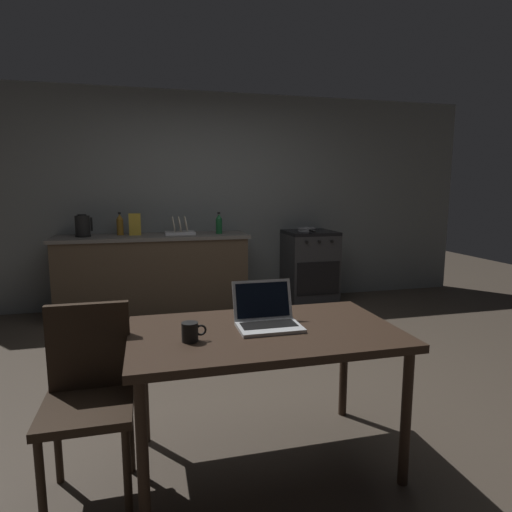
{
  "coord_description": "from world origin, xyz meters",
  "views": [
    {
      "loc": [
        -0.7,
        -2.99,
        1.43
      ],
      "look_at": [
        0.29,
        0.93,
        0.8
      ],
      "focal_mm": 30.2,
      "sensor_mm": 36.0,
      "label": 1
    }
  ],
  "objects_px": {
    "stove_oven": "(309,267)",
    "laptop": "(267,318)",
    "dish_rack": "(180,230)",
    "chair": "(89,388)",
    "bottle_b": "(120,224)",
    "electric_kettle": "(83,226)",
    "cereal_box": "(135,224)",
    "bottle": "(219,224)",
    "dining_table": "(265,343)",
    "frying_pan": "(307,229)",
    "coffee_mug": "(190,332)"
  },
  "relations": [
    {
      "from": "chair",
      "to": "bottle",
      "type": "relative_size",
      "value": 3.55
    },
    {
      "from": "bottle",
      "to": "bottle_b",
      "type": "xyz_separation_m",
      "value": [
        -1.12,
        0.13,
        0.0
      ]
    },
    {
      "from": "cereal_box",
      "to": "bottle",
      "type": "bearing_deg",
      "value": -4.21
    },
    {
      "from": "stove_oven",
      "to": "bottle_b",
      "type": "xyz_separation_m",
      "value": [
        -2.27,
        0.08,
        0.58
      ]
    },
    {
      "from": "electric_kettle",
      "to": "cereal_box",
      "type": "distance_m",
      "value": 0.55
    },
    {
      "from": "coffee_mug",
      "to": "frying_pan",
      "type": "bearing_deg",
      "value": 60.43
    },
    {
      "from": "dining_table",
      "to": "laptop",
      "type": "bearing_deg",
      "value": 60.68
    },
    {
      "from": "dining_table",
      "to": "bottle_b",
      "type": "bearing_deg",
      "value": 105.55
    },
    {
      "from": "laptop",
      "to": "electric_kettle",
      "type": "height_order",
      "value": "electric_kettle"
    },
    {
      "from": "coffee_mug",
      "to": "cereal_box",
      "type": "height_order",
      "value": "cereal_box"
    },
    {
      "from": "electric_kettle",
      "to": "bottle",
      "type": "bearing_deg",
      "value": -1.91
    },
    {
      "from": "stove_oven",
      "to": "bottle_b",
      "type": "bearing_deg",
      "value": 177.92
    },
    {
      "from": "chair",
      "to": "bottle",
      "type": "height_order",
      "value": "bottle"
    },
    {
      "from": "stove_oven",
      "to": "cereal_box",
      "type": "relative_size",
      "value": 3.68
    },
    {
      "from": "chair",
      "to": "dish_rack",
      "type": "xyz_separation_m",
      "value": [
        0.65,
        3.02,
        0.44
      ]
    },
    {
      "from": "dining_table",
      "to": "coffee_mug",
      "type": "bearing_deg",
      "value": -168.08
    },
    {
      "from": "bottle_b",
      "to": "electric_kettle",
      "type": "bearing_deg",
      "value": -168.32
    },
    {
      "from": "stove_oven",
      "to": "cereal_box",
      "type": "xyz_separation_m",
      "value": [
        -2.11,
        0.02,
        0.58
      ]
    },
    {
      "from": "frying_pan",
      "to": "cereal_box",
      "type": "distance_m",
      "value": 2.06
    },
    {
      "from": "dining_table",
      "to": "bottle",
      "type": "xyz_separation_m",
      "value": [
        0.25,
        2.96,
        0.37
      ]
    },
    {
      "from": "chair",
      "to": "bottle_b",
      "type": "xyz_separation_m",
      "value": [
        -0.01,
        3.1,
        0.51
      ]
    },
    {
      "from": "electric_kettle",
      "to": "coffee_mug",
      "type": "xyz_separation_m",
      "value": [
        0.87,
        -3.09,
        -0.25
      ]
    },
    {
      "from": "stove_oven",
      "to": "electric_kettle",
      "type": "height_order",
      "value": "electric_kettle"
    },
    {
      "from": "laptop",
      "to": "bottle",
      "type": "distance_m",
      "value": 2.94
    },
    {
      "from": "chair",
      "to": "coffee_mug",
      "type": "distance_m",
      "value": 0.54
    },
    {
      "from": "coffee_mug",
      "to": "laptop",
      "type": "bearing_deg",
      "value": 17.24
    },
    {
      "from": "stove_oven",
      "to": "laptop",
      "type": "bearing_deg",
      "value": -115.07
    },
    {
      "from": "dining_table",
      "to": "bottle_b",
      "type": "relative_size",
      "value": 5.19
    },
    {
      "from": "chair",
      "to": "cereal_box",
      "type": "relative_size",
      "value": 3.62
    },
    {
      "from": "dining_table",
      "to": "electric_kettle",
      "type": "relative_size",
      "value": 5.42
    },
    {
      "from": "chair",
      "to": "bottle_b",
      "type": "relative_size",
      "value": 3.46
    },
    {
      "from": "stove_oven",
      "to": "bottle_b",
      "type": "distance_m",
      "value": 2.35
    },
    {
      "from": "chair",
      "to": "cereal_box",
      "type": "xyz_separation_m",
      "value": [
        0.15,
        3.04,
        0.51
      ]
    },
    {
      "from": "dining_table",
      "to": "frying_pan",
      "type": "xyz_separation_m",
      "value": [
        1.36,
        2.98,
        0.28
      ]
    },
    {
      "from": "dish_rack",
      "to": "chair",
      "type": "bearing_deg",
      "value": -102.23
    },
    {
      "from": "dining_table",
      "to": "frying_pan",
      "type": "distance_m",
      "value": 3.29
    },
    {
      "from": "stove_oven",
      "to": "cereal_box",
      "type": "height_order",
      "value": "cereal_box"
    },
    {
      "from": "chair",
      "to": "laptop",
      "type": "xyz_separation_m",
      "value": [
        0.88,
        0.06,
        0.26
      ]
    },
    {
      "from": "bottle",
      "to": "dish_rack",
      "type": "distance_m",
      "value": 0.46
    },
    {
      "from": "laptop",
      "to": "stove_oven",
      "type": "bearing_deg",
      "value": 56.15
    },
    {
      "from": "chair",
      "to": "bottle",
      "type": "xyz_separation_m",
      "value": [
        1.1,
        2.97,
        0.51
      ]
    },
    {
      "from": "laptop",
      "to": "chair",
      "type": "bearing_deg",
      "value": 174.89
    },
    {
      "from": "laptop",
      "to": "bottle",
      "type": "relative_size",
      "value": 1.27
    },
    {
      "from": "bottle",
      "to": "dining_table",
      "type": "bearing_deg",
      "value": -94.92
    },
    {
      "from": "chair",
      "to": "laptop",
      "type": "height_order",
      "value": "laptop"
    },
    {
      "from": "stove_oven",
      "to": "chair",
      "type": "height_order",
      "value": "stove_oven"
    },
    {
      "from": "bottle",
      "to": "cereal_box",
      "type": "height_order",
      "value": "bottle"
    },
    {
      "from": "stove_oven",
      "to": "cereal_box",
      "type": "bearing_deg",
      "value": 179.39
    },
    {
      "from": "dining_table",
      "to": "dish_rack",
      "type": "bearing_deg",
      "value": 93.71
    },
    {
      "from": "laptop",
      "to": "frying_pan",
      "type": "xyz_separation_m",
      "value": [
        1.33,
        2.94,
        0.16
      ]
    }
  ]
}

